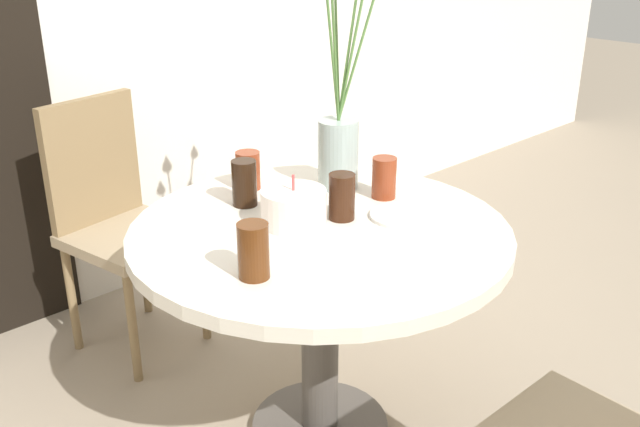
{
  "coord_description": "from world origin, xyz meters",
  "views": [
    {
      "loc": [
        -1.26,
        -1.33,
        1.52
      ],
      "look_at": [
        0.0,
        0.0,
        0.75
      ],
      "focal_mm": 40.0,
      "sensor_mm": 36.0,
      "label": 1
    }
  ],
  "objects_px": {
    "drink_glass_1": "(253,251)",
    "drink_glass_2": "(384,178)",
    "flower_vase": "(341,115)",
    "drink_glass_4": "(244,183)",
    "birthday_cake": "(294,207)",
    "chair_left_flank": "(116,211)",
    "drink_glass_0": "(343,197)",
    "drink_glass_3": "(248,170)",
    "side_plate": "(403,216)"
  },
  "relations": [
    {
      "from": "drink_glass_2",
      "to": "drink_glass_4",
      "type": "bearing_deg",
      "value": 144.99
    },
    {
      "from": "drink_glass_1",
      "to": "drink_glass_4",
      "type": "distance_m",
      "value": 0.47
    },
    {
      "from": "birthday_cake",
      "to": "drink_glass_4",
      "type": "bearing_deg",
      "value": 92.82
    },
    {
      "from": "drink_glass_2",
      "to": "drink_glass_3",
      "type": "height_order",
      "value": "drink_glass_2"
    },
    {
      "from": "flower_vase",
      "to": "side_plate",
      "type": "relative_size",
      "value": 4.07
    },
    {
      "from": "drink_glass_0",
      "to": "drink_glass_3",
      "type": "xyz_separation_m",
      "value": [
        -0.04,
        0.38,
        -0.01
      ]
    },
    {
      "from": "birthday_cake",
      "to": "flower_vase",
      "type": "relative_size",
      "value": 0.23
    },
    {
      "from": "drink_glass_0",
      "to": "drink_glass_4",
      "type": "bearing_deg",
      "value": 116.29
    },
    {
      "from": "drink_glass_2",
      "to": "drink_glass_4",
      "type": "relative_size",
      "value": 0.91
    },
    {
      "from": "flower_vase",
      "to": "drink_glass_4",
      "type": "distance_m",
      "value": 0.37
    },
    {
      "from": "drink_glass_0",
      "to": "drink_glass_3",
      "type": "bearing_deg",
      "value": 96.31
    },
    {
      "from": "drink_glass_2",
      "to": "drink_glass_0",
      "type": "bearing_deg",
      "value": -171.32
    },
    {
      "from": "chair_left_flank",
      "to": "side_plate",
      "type": "xyz_separation_m",
      "value": [
        0.38,
        -1.02,
        0.19
      ]
    },
    {
      "from": "flower_vase",
      "to": "drink_glass_2",
      "type": "relative_size",
      "value": 6.18
    },
    {
      "from": "flower_vase",
      "to": "drink_glass_2",
      "type": "distance_m",
      "value": 0.24
    },
    {
      "from": "flower_vase",
      "to": "side_plate",
      "type": "xyz_separation_m",
      "value": [
        -0.05,
        -0.31,
        -0.23
      ]
    },
    {
      "from": "chair_left_flank",
      "to": "drink_glass_0",
      "type": "distance_m",
      "value": 0.97
    },
    {
      "from": "birthday_cake",
      "to": "drink_glass_2",
      "type": "distance_m",
      "value": 0.34
    },
    {
      "from": "drink_glass_1",
      "to": "drink_glass_2",
      "type": "xyz_separation_m",
      "value": [
        0.62,
        0.14,
        -0.01
      ]
    },
    {
      "from": "flower_vase",
      "to": "drink_glass_4",
      "type": "bearing_deg",
      "value": 166.34
    },
    {
      "from": "birthday_cake",
      "to": "side_plate",
      "type": "relative_size",
      "value": 0.95
    },
    {
      "from": "drink_glass_0",
      "to": "drink_glass_4",
      "type": "xyz_separation_m",
      "value": [
        -0.14,
        0.28,
        0.0
      ]
    },
    {
      "from": "birthday_cake",
      "to": "drink_glass_1",
      "type": "xyz_separation_m",
      "value": [
        -0.28,
        -0.17,
        0.02
      ]
    },
    {
      "from": "flower_vase",
      "to": "drink_glass_3",
      "type": "bearing_deg",
      "value": 141.76
    },
    {
      "from": "side_plate",
      "to": "drink_glass_0",
      "type": "distance_m",
      "value": 0.19
    },
    {
      "from": "birthday_cake",
      "to": "flower_vase",
      "type": "bearing_deg",
      "value": 22.39
    },
    {
      "from": "drink_glass_2",
      "to": "drink_glass_4",
      "type": "height_order",
      "value": "drink_glass_4"
    },
    {
      "from": "drink_glass_0",
      "to": "drink_glass_3",
      "type": "distance_m",
      "value": 0.38
    },
    {
      "from": "drink_glass_3",
      "to": "drink_glass_4",
      "type": "relative_size",
      "value": 0.87
    },
    {
      "from": "chair_left_flank",
      "to": "birthday_cake",
      "type": "distance_m",
      "value": 0.88
    },
    {
      "from": "birthday_cake",
      "to": "side_plate",
      "type": "bearing_deg",
      "value": -34.48
    },
    {
      "from": "chair_left_flank",
      "to": "drink_glass_2",
      "type": "xyz_separation_m",
      "value": [
        0.46,
        -0.88,
        0.24
      ]
    },
    {
      "from": "birthday_cake",
      "to": "drink_glass_3",
      "type": "height_order",
      "value": "birthday_cake"
    },
    {
      "from": "drink_glass_0",
      "to": "drink_glass_3",
      "type": "relative_size",
      "value": 1.11
    },
    {
      "from": "chair_left_flank",
      "to": "birthday_cake",
      "type": "height_order",
      "value": "chair_left_flank"
    },
    {
      "from": "chair_left_flank",
      "to": "drink_glass_3",
      "type": "xyz_separation_m",
      "value": [
        0.2,
        -0.53,
        0.24
      ]
    },
    {
      "from": "chair_left_flank",
      "to": "side_plate",
      "type": "height_order",
      "value": "chair_left_flank"
    },
    {
      "from": "side_plate",
      "to": "drink_glass_2",
      "type": "distance_m",
      "value": 0.17
    },
    {
      "from": "drink_glass_1",
      "to": "drink_glass_3",
      "type": "relative_size",
      "value": 1.15
    },
    {
      "from": "birthday_cake",
      "to": "side_plate",
      "type": "height_order",
      "value": "birthday_cake"
    },
    {
      "from": "chair_left_flank",
      "to": "side_plate",
      "type": "relative_size",
      "value": 4.77
    },
    {
      "from": "drink_glass_3",
      "to": "drink_glass_4",
      "type": "distance_m",
      "value": 0.14
    },
    {
      "from": "chair_left_flank",
      "to": "drink_glass_0",
      "type": "relative_size",
      "value": 6.87
    },
    {
      "from": "side_plate",
      "to": "drink_glass_0",
      "type": "xyz_separation_m",
      "value": [
        -0.14,
        0.11,
        0.06
      ]
    },
    {
      "from": "drink_glass_1",
      "to": "birthday_cake",
      "type": "bearing_deg",
      "value": 31.65
    },
    {
      "from": "drink_glass_1",
      "to": "drink_glass_2",
      "type": "height_order",
      "value": "drink_glass_1"
    },
    {
      "from": "side_plate",
      "to": "drink_glass_1",
      "type": "xyz_separation_m",
      "value": [
        -0.54,
        0.01,
        0.06
      ]
    },
    {
      "from": "chair_left_flank",
      "to": "drink_glass_0",
      "type": "bearing_deg",
      "value": -84.91
    },
    {
      "from": "birthday_cake",
      "to": "chair_left_flank",
      "type": "bearing_deg",
      "value": 98.04
    },
    {
      "from": "drink_glass_3",
      "to": "birthday_cake",
      "type": "bearing_deg",
      "value": -105.09
    }
  ]
}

